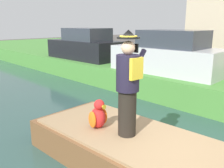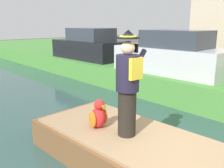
{
  "view_description": "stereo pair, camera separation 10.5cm",
  "coord_description": "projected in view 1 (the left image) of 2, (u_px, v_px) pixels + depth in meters",
  "views": [
    {
      "loc": [
        -3.1,
        -2.07,
        2.66
      ],
      "look_at": [
        -0.17,
        0.98,
        1.61
      ],
      "focal_mm": 39.36,
      "sensor_mm": 36.0,
      "label": 1
    },
    {
      "loc": [
        -3.03,
        -2.14,
        2.66
      ],
      "look_at": [
        -0.17,
        0.98,
        1.61
      ],
      "focal_mm": 39.36,
      "sensor_mm": 36.0,
      "label": 2
    }
  ],
  "objects": [
    {
      "name": "boat",
      "position": [
        134.0,
        150.0,
        4.48
      ],
      "size": [
        2.01,
        4.29,
        0.61
      ],
      "color": "brown",
      "rests_on": "canal_water"
    },
    {
      "name": "person_pirate",
      "position": [
        128.0,
        85.0,
        4.2
      ],
      "size": [
        0.61,
        0.42,
        1.85
      ],
      "rotation": [
        0.0,
        0.0,
        -0.14
      ],
      "color": "black",
      "rests_on": "boat"
    },
    {
      "name": "parked_car_silver",
      "position": [
        168.0,
        55.0,
        8.78
      ],
      "size": [
        1.85,
        4.06,
        1.5
      ],
      "color": "#B7B7BC",
      "rests_on": "grass_bank_far"
    },
    {
      "name": "parrot_plush",
      "position": [
        98.0,
        116.0,
        4.66
      ],
      "size": [
        0.36,
        0.34,
        0.57
      ],
      "color": "red",
      "rests_on": "boat"
    },
    {
      "name": "parked_car_dark",
      "position": [
        85.0,
        46.0,
        12.18
      ],
      "size": [
        1.82,
        4.05,
        1.5
      ],
      "color": "black",
      "rests_on": "grass_bank_far"
    }
  ]
}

